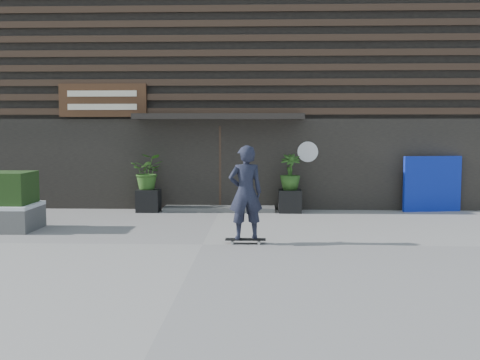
{
  "coord_description": "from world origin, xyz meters",
  "views": [
    {
      "loc": [
        1.11,
        -10.83,
        2.2
      ],
      "look_at": [
        0.66,
        1.68,
        1.1
      ],
      "focal_mm": 42.95,
      "sensor_mm": 36.0,
      "label": 1
    }
  ],
  "objects_px": {
    "planter_pot_right": "(290,201)",
    "skateboarder": "(246,193)",
    "planter_pot_left": "(149,200)",
    "blue_tarp": "(432,184)"
  },
  "relations": [
    {
      "from": "planter_pot_right",
      "to": "skateboarder",
      "type": "distance_m",
      "value": 4.48
    },
    {
      "from": "planter_pot_left",
      "to": "blue_tarp",
      "type": "distance_m",
      "value": 7.65
    },
    {
      "from": "planter_pot_right",
      "to": "blue_tarp",
      "type": "height_order",
      "value": "blue_tarp"
    },
    {
      "from": "blue_tarp",
      "to": "skateboarder",
      "type": "relative_size",
      "value": 0.84
    },
    {
      "from": "planter_pot_right",
      "to": "blue_tarp",
      "type": "relative_size",
      "value": 0.38
    },
    {
      "from": "skateboarder",
      "to": "planter_pot_right",
      "type": "bearing_deg",
      "value": 75.96
    },
    {
      "from": "planter_pot_left",
      "to": "blue_tarp",
      "type": "bearing_deg",
      "value": 2.25
    },
    {
      "from": "blue_tarp",
      "to": "planter_pot_left",
      "type": "bearing_deg",
      "value": 173.06
    },
    {
      "from": "planter_pot_left",
      "to": "skateboarder",
      "type": "distance_m",
      "value": 5.13
    },
    {
      "from": "blue_tarp",
      "to": "skateboarder",
      "type": "bearing_deg",
      "value": -146.07
    }
  ]
}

